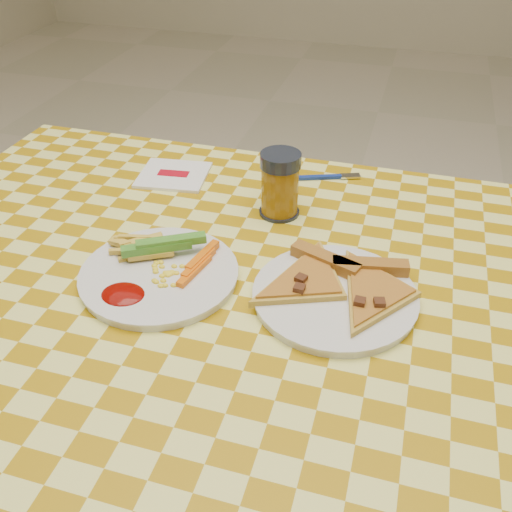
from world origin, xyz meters
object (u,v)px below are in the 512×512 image
object	(u,v)px
table	(246,317)
drink_glass	(280,185)
plate_left	(159,276)
plate_right	(335,297)

from	to	relation	value
table	drink_glass	world-z (taller)	drink_glass
plate_left	drink_glass	bearing A→B (deg)	61.45
plate_right	drink_glass	world-z (taller)	drink_glass
table	drink_glass	bearing A→B (deg)	89.76
plate_left	plate_right	distance (m)	0.27
table	plate_left	size ratio (longest dim) A/B	5.35
drink_glass	plate_right	bearing A→B (deg)	-57.08
plate_left	plate_right	size ratio (longest dim) A/B	1.01
plate_right	plate_left	bearing A→B (deg)	-174.75
plate_right	drink_glass	bearing A→B (deg)	122.92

